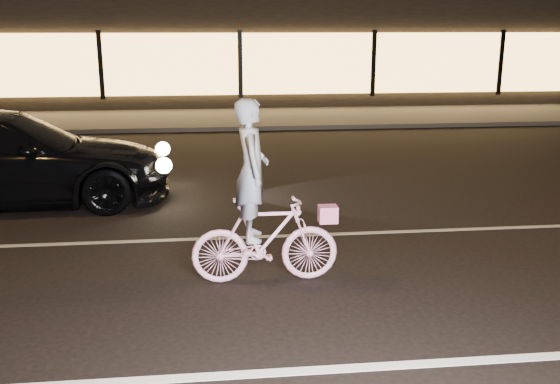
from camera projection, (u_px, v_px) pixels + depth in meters
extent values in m
plane|color=black|center=(310.00, 296.00, 6.74)|extent=(90.00, 90.00, 0.00)
cube|color=silver|center=(337.00, 369.00, 5.30)|extent=(60.00, 0.12, 0.01)
cube|color=gray|center=(287.00, 236.00, 8.66)|extent=(60.00, 0.10, 0.01)
cube|color=#383533|center=(244.00, 118.00, 19.21)|extent=(30.00, 4.00, 0.12)
cube|color=black|center=(235.00, 47.00, 24.47)|extent=(25.00, 8.00, 4.00)
cube|color=#FFB859|center=(240.00, 64.00, 20.63)|extent=(23.00, 0.15, 2.00)
cube|color=black|center=(101.00, 65.00, 20.08)|extent=(0.15, 0.08, 2.20)
cube|color=black|center=(240.00, 64.00, 20.56)|extent=(0.15, 0.08, 2.20)
cube|color=black|center=(373.00, 63.00, 21.04)|extent=(0.15, 0.08, 2.20)
cube|color=black|center=(501.00, 62.00, 21.52)|extent=(0.15, 0.08, 2.20)
imported|color=#F14D9C|center=(265.00, 240.00, 7.01)|extent=(1.66, 0.47, 1.00)
imported|color=silver|center=(252.00, 170.00, 6.78)|extent=(0.38, 0.57, 1.57)
cube|color=#D54A79|center=(328.00, 214.00, 7.01)|extent=(0.21, 0.17, 0.19)
imported|color=black|center=(4.00, 159.00, 10.00)|extent=(5.40, 2.55, 1.52)
sphere|color=#FFF2BF|center=(163.00, 149.00, 11.14)|extent=(0.25, 0.25, 0.25)
sphere|color=#FFF2BF|center=(164.00, 166.00, 9.81)|extent=(0.25, 0.25, 0.25)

